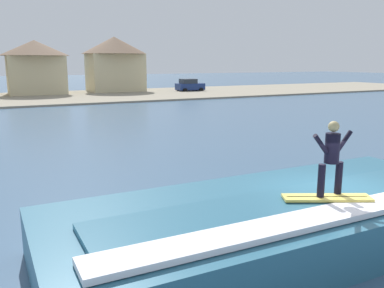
{
  "coord_description": "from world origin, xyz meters",
  "views": [
    {
      "loc": [
        -7.34,
        -6.92,
        4.22
      ],
      "look_at": [
        -1.45,
        4.77,
        1.56
      ],
      "focal_mm": 37.98,
      "sensor_mm": 36.0,
      "label": 1
    }
  ],
  "objects_px": {
    "wave_crest": "(281,220)",
    "house_gabled_white": "(115,60)",
    "surfer": "(332,155)",
    "house_small_cottage": "(36,64)",
    "car_far_shore": "(190,85)",
    "surfboard": "(327,198)"
  },
  "relations": [
    {
      "from": "wave_crest",
      "to": "house_gabled_white",
      "type": "bearing_deg",
      "value": 78.03
    },
    {
      "from": "surfer",
      "to": "house_small_cottage",
      "type": "bearing_deg",
      "value": 90.96
    },
    {
      "from": "surfer",
      "to": "car_far_shore",
      "type": "relative_size",
      "value": 0.43
    },
    {
      "from": "surfboard",
      "to": "wave_crest",
      "type": "bearing_deg",
      "value": 132.63
    },
    {
      "from": "wave_crest",
      "to": "surfboard",
      "type": "bearing_deg",
      "value": -47.37
    },
    {
      "from": "car_far_shore",
      "to": "house_gabled_white",
      "type": "height_order",
      "value": "house_gabled_white"
    },
    {
      "from": "surfboard",
      "to": "house_gabled_white",
      "type": "height_order",
      "value": "house_gabled_white"
    },
    {
      "from": "car_far_shore",
      "to": "house_small_cottage",
      "type": "distance_m",
      "value": 20.48
    },
    {
      "from": "surfboard",
      "to": "car_far_shore",
      "type": "bearing_deg",
      "value": 67.11
    },
    {
      "from": "wave_crest",
      "to": "car_far_shore",
      "type": "xyz_separation_m",
      "value": [
        19.87,
        44.8,
        0.37
      ]
    },
    {
      "from": "car_far_shore",
      "to": "wave_crest",
      "type": "bearing_deg",
      "value": -113.92
    },
    {
      "from": "wave_crest",
      "to": "house_gabled_white",
      "type": "xyz_separation_m",
      "value": [
        10.44,
        49.23,
        3.82
      ]
    },
    {
      "from": "wave_crest",
      "to": "car_far_shore",
      "type": "height_order",
      "value": "car_far_shore"
    },
    {
      "from": "house_small_cottage",
      "to": "surfboard",
      "type": "bearing_deg",
      "value": -89.17
    },
    {
      "from": "car_far_shore",
      "to": "house_gabled_white",
      "type": "xyz_separation_m",
      "value": [
        -9.43,
        4.43,
        3.45
      ]
    },
    {
      "from": "surfboard",
      "to": "surfer",
      "type": "relative_size",
      "value": 1.16
    },
    {
      "from": "surfboard",
      "to": "house_small_cottage",
      "type": "xyz_separation_m",
      "value": [
        -0.71,
        49.16,
        2.71
      ]
    },
    {
      "from": "wave_crest",
      "to": "surfboard",
      "type": "relative_size",
      "value": 5.63
    },
    {
      "from": "house_gabled_white",
      "to": "wave_crest",
      "type": "bearing_deg",
      "value": -101.97
    },
    {
      "from": "surfboard",
      "to": "house_gabled_white",
      "type": "relative_size",
      "value": 0.22
    },
    {
      "from": "house_gabled_white",
      "to": "surfboard",
      "type": "bearing_deg",
      "value": -101.08
    },
    {
      "from": "surfer",
      "to": "house_gabled_white",
      "type": "xyz_separation_m",
      "value": [
        9.67,
        49.89,
        2.18
      ]
    }
  ]
}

